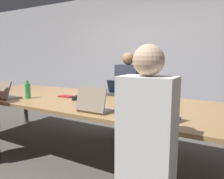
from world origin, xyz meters
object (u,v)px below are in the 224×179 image
at_px(cup_near_right, 137,112).
at_px(bottle_near_left, 28,91).
at_px(laptop_near_left, 5,94).
at_px(person_near_right, 146,147).
at_px(laptop_far_center, 116,91).
at_px(stapler, 76,98).
at_px(cup_far_center, 131,94).
at_px(person_far_center, 128,96).
at_px(bottle_near_midright, 123,103).
at_px(laptop_near_right, 160,112).
at_px(laptop_near_midright, 94,105).
at_px(bottle_far_center, 129,90).

bearing_deg(cup_near_right, bottle_near_left, 176.95).
relative_size(laptop_near_left, person_near_right, 0.22).
distance_m(laptop_far_center, stapler, 0.69).
xyz_separation_m(cup_far_center, person_near_right, (0.80, -1.43, -0.11)).
distance_m(laptop_far_center, person_near_right, 1.83).
relative_size(person_far_center, person_near_right, 0.99).
distance_m(bottle_near_left, bottle_near_midright, 1.54).
xyz_separation_m(bottle_near_left, laptop_far_center, (0.94, 0.88, -0.04)).
bearing_deg(person_far_center, person_near_right, -60.63).
xyz_separation_m(laptop_near_right, stapler, (-1.30, 0.37, -0.05)).
xyz_separation_m(laptop_near_midright, bottle_far_center, (-0.03, 0.93, 0.04)).
bearing_deg(person_far_center, bottle_near_left, -125.30).
bearing_deg(bottle_near_midright, laptop_near_left, -175.88).
relative_size(laptop_near_left, bottle_near_midright, 1.36).
relative_size(laptop_far_center, cup_far_center, 3.84).
height_order(bottle_near_left, cup_near_right, bottle_near_left).
xyz_separation_m(laptop_near_left, bottle_far_center, (1.47, 0.95, 0.04)).
xyz_separation_m(person_far_center, bottle_far_center, (0.28, -0.54, 0.19)).
relative_size(laptop_far_center, person_far_center, 0.24).
bearing_deg(laptop_near_left, bottle_far_center, -147.16).
bearing_deg(person_far_center, bottle_near_midright, -66.11).
distance_m(bottle_near_left, bottle_far_center, 1.43).
distance_m(bottle_near_midright, cup_near_right, 0.19).
height_order(bottle_near_midright, person_far_center, person_far_center).
bearing_deg(stapler, cup_near_right, -32.67).
relative_size(bottle_near_left, bottle_near_midright, 1.08).
distance_m(laptop_near_right, person_near_right, 0.52).
height_order(cup_far_center, laptop_near_right, laptop_near_right).
xyz_separation_m(cup_far_center, stapler, (-0.57, -0.57, -0.02)).
xyz_separation_m(person_far_center, stapler, (-0.28, -1.06, 0.11)).
relative_size(laptop_near_left, stapler, 2.06).
relative_size(bottle_near_midright, laptop_far_center, 0.68).
relative_size(laptop_near_midright, laptop_near_right, 1.10).
relative_size(laptop_near_left, bottle_near_left, 1.26).
bearing_deg(stapler, laptop_near_left, -168.97).
distance_m(cup_far_center, stapler, 0.81).
distance_m(bottle_near_left, laptop_far_center, 1.29).
bearing_deg(laptop_near_right, laptop_far_center, -44.37).
bearing_deg(person_near_right, cup_far_center, -60.96).
relative_size(person_far_center, cup_near_right, 15.63).
relative_size(person_near_right, stapler, 9.28).
xyz_separation_m(person_far_center, cup_near_right, (0.78, -1.41, 0.13)).
xyz_separation_m(bottle_near_midright, laptop_near_right, (0.42, -0.06, -0.03)).
xyz_separation_m(laptop_near_midright, laptop_near_right, (0.71, 0.05, -0.00)).
distance_m(person_far_center, cup_near_right, 1.61).
bearing_deg(laptop_near_right, laptop_near_left, 1.74).
xyz_separation_m(laptop_near_left, bottle_near_left, (0.27, 0.18, 0.04)).
xyz_separation_m(person_far_center, cup_far_center, (0.29, -0.49, 0.12)).
height_order(laptop_near_left, cup_near_right, laptop_near_left).
relative_size(laptop_near_left, person_far_center, 0.22).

